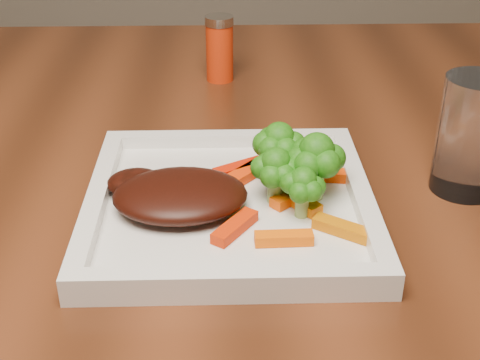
{
  "coord_description": "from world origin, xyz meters",
  "views": [
    {
      "loc": [
        0.2,
        -0.71,
        1.1
      ],
      "look_at": [
        0.22,
        -0.16,
        0.79
      ],
      "focal_mm": 50.0,
      "sensor_mm": 36.0,
      "label": 1
    }
  ],
  "objects_px": {
    "spice_shaker": "(220,49)",
    "drinking_glass": "(472,136)",
    "plate": "(230,208)",
    "steak": "(180,195)"
  },
  "relations": [
    {
      "from": "plate",
      "to": "drinking_glass",
      "type": "distance_m",
      "value": 0.25
    },
    {
      "from": "spice_shaker",
      "to": "steak",
      "type": "bearing_deg",
      "value": -95.8
    },
    {
      "from": "steak",
      "to": "drinking_glass",
      "type": "bearing_deg",
      "value": 10.15
    },
    {
      "from": "plate",
      "to": "drinking_glass",
      "type": "height_order",
      "value": "drinking_glass"
    },
    {
      "from": "steak",
      "to": "spice_shaker",
      "type": "distance_m",
      "value": 0.37
    },
    {
      "from": "steak",
      "to": "spice_shaker",
      "type": "bearing_deg",
      "value": 84.2
    },
    {
      "from": "plate",
      "to": "spice_shaker",
      "type": "xyz_separation_m",
      "value": [
        -0.01,
        0.36,
        0.04
      ]
    },
    {
      "from": "plate",
      "to": "spice_shaker",
      "type": "bearing_deg",
      "value": 91.4
    },
    {
      "from": "steak",
      "to": "drinking_glass",
      "type": "distance_m",
      "value": 0.29
    },
    {
      "from": "spice_shaker",
      "to": "drinking_glass",
      "type": "relative_size",
      "value": 0.77
    }
  ]
}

